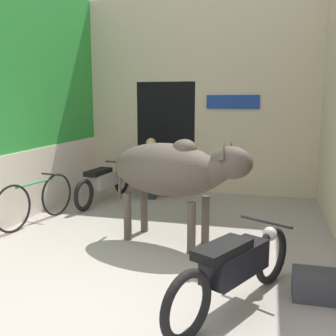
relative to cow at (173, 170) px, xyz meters
name	(u,v)px	position (x,y,z in m)	size (l,w,h in m)	color
ground_plane	(104,307)	(-0.21, -1.83, -1.03)	(30.00, 30.00, 0.00)	#9E9389
wall_left_shopfront	(21,100)	(-2.71, 0.64, 0.93)	(0.25, 4.96, 4.05)	green
wall_back_with_doorway	(189,112)	(-0.49, 3.39, 0.67)	(4.82, 0.93, 4.05)	beige
cow	(173,170)	(0.00, 0.00, 0.00)	(2.10, 1.18, 1.47)	#4C4238
motorcycle_near	(235,266)	(0.99, -1.54, -0.60)	(1.03, 1.84, 0.74)	black
motorcycle_far	(104,181)	(-1.83, 1.86, -0.62)	(0.58, 2.03, 0.71)	black
bicycle	(36,200)	(-2.32, 0.31, -0.65)	(0.46, 1.69, 0.74)	black
shopkeeper_seated	(150,167)	(-1.06, 2.40, -0.40)	(0.40, 0.33, 1.21)	#282833
plastic_stool	(167,185)	(-0.77, 2.63, -0.81)	(0.33, 0.33, 0.41)	red
crate	(315,285)	(1.75, -1.15, -0.89)	(0.44, 0.32, 0.28)	#38383D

